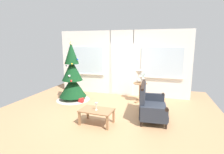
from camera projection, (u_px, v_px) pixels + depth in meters
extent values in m
plane|color=#AD7F56|center=(105.00, 113.00, 5.23)|extent=(6.76, 6.76, 0.00)
cube|color=white|center=(86.00, 62.00, 7.38)|extent=(2.15, 0.08, 2.55)
cube|color=white|center=(162.00, 64.00, 6.54)|extent=(2.15, 0.08, 2.55)
cube|color=white|center=(122.00, 37.00, 6.77)|extent=(0.94, 0.08, 0.50)
cube|color=silver|center=(121.00, 70.00, 6.97)|extent=(0.90, 0.05, 2.05)
cube|color=white|center=(121.00, 84.00, 7.06)|extent=(0.78, 0.02, 0.80)
cube|color=silver|center=(121.00, 60.00, 6.88)|extent=(0.78, 0.01, 1.10)
cube|color=silver|center=(86.00, 60.00, 7.32)|extent=(1.50, 0.01, 1.10)
cube|color=silver|center=(162.00, 63.00, 6.48)|extent=(1.50, 0.01, 1.10)
cube|color=silver|center=(86.00, 74.00, 7.41)|extent=(1.59, 0.06, 0.03)
cube|color=silver|center=(161.00, 78.00, 6.57)|extent=(1.59, 0.06, 0.03)
cylinder|color=#4C331E|center=(73.00, 97.00, 6.48)|extent=(0.10, 0.10, 0.23)
cone|color=beige|center=(73.00, 98.00, 6.49)|extent=(1.21, 1.21, 0.10)
cone|color=#0F3819|center=(73.00, 86.00, 6.41)|extent=(0.97, 0.97, 0.75)
cone|color=#0F3819|center=(72.00, 70.00, 6.30)|extent=(0.74, 0.74, 0.75)
cone|color=#0F3819|center=(71.00, 53.00, 6.19)|extent=(0.50, 0.50, 0.75)
cone|color=#E0BC4C|center=(71.00, 42.00, 6.12)|extent=(0.12, 0.12, 0.12)
sphere|color=red|center=(65.00, 63.00, 6.15)|extent=(0.05, 0.05, 0.05)
sphere|color=gold|center=(72.00, 64.00, 6.05)|extent=(0.07, 0.07, 0.07)
sphere|color=silver|center=(71.00, 52.00, 6.33)|extent=(0.07, 0.07, 0.07)
sphere|color=#264CB2|center=(77.00, 59.00, 6.15)|extent=(0.06, 0.06, 0.06)
sphere|color=red|center=(71.00, 81.00, 6.02)|extent=(0.07, 0.07, 0.07)
sphere|color=gold|center=(80.00, 80.00, 6.70)|extent=(0.06, 0.06, 0.06)
sphere|color=silver|center=(69.00, 76.00, 6.05)|extent=(0.08, 0.08, 0.08)
sphere|color=#264CB2|center=(66.00, 66.00, 6.38)|extent=(0.05, 0.05, 0.05)
cylinder|color=black|center=(166.00, 126.00, 4.26)|extent=(0.05, 0.05, 0.14)
cylinder|color=black|center=(163.00, 108.00, 5.46)|extent=(0.05, 0.05, 0.14)
cylinder|color=black|center=(141.00, 124.00, 4.38)|extent=(0.05, 0.05, 0.14)
cylinder|color=black|center=(143.00, 106.00, 5.59)|extent=(0.05, 0.05, 0.14)
cube|color=#282D38|center=(153.00, 110.00, 4.90)|extent=(0.80, 1.24, 0.14)
cube|color=#282D38|center=(143.00, 96.00, 4.89)|extent=(0.20, 1.20, 0.62)
cube|color=black|center=(143.00, 85.00, 4.83)|extent=(0.16, 1.18, 0.06)
cube|color=#282D38|center=(154.00, 115.00, 4.26)|extent=(0.67, 0.14, 0.38)
cylinder|color=black|center=(167.00, 110.00, 4.16)|extent=(0.10, 0.10, 0.09)
cube|color=#282D38|center=(153.00, 99.00, 5.49)|extent=(0.67, 0.14, 0.38)
cylinder|color=black|center=(163.00, 94.00, 5.40)|extent=(0.10, 0.10, 0.09)
cylinder|color=#8E6642|center=(140.00, 83.00, 6.18)|extent=(0.48, 0.48, 0.02)
cylinder|color=#8E6642|center=(140.00, 93.00, 6.25)|extent=(0.07, 0.07, 0.65)
cube|color=#8E6642|center=(144.00, 101.00, 6.26)|extent=(0.20, 0.05, 0.04)
cube|color=#8E6642|center=(138.00, 99.00, 6.46)|extent=(0.14, 0.20, 0.04)
cube|color=#8E6642|center=(137.00, 102.00, 6.19)|extent=(0.14, 0.20, 0.04)
sphere|color=silver|center=(139.00, 80.00, 6.22)|extent=(0.16, 0.16, 0.16)
cylinder|color=silver|center=(139.00, 77.00, 6.20)|extent=(0.02, 0.02, 0.06)
cone|color=silver|center=(139.00, 73.00, 6.17)|extent=(0.28, 0.28, 0.20)
cylinder|color=beige|center=(143.00, 81.00, 6.08)|extent=(0.09, 0.09, 0.16)
sphere|color=beige|center=(143.00, 79.00, 6.07)|extent=(0.10, 0.10, 0.10)
cylinder|color=#4C7042|center=(143.00, 76.00, 6.05)|extent=(0.07, 0.01, 0.17)
cylinder|color=#4C7042|center=(143.00, 76.00, 6.05)|extent=(0.01, 0.01, 0.18)
cylinder|color=#4C7042|center=(144.00, 76.00, 6.04)|extent=(0.07, 0.01, 0.17)
cube|color=#8E6642|center=(97.00, 110.00, 4.48)|extent=(0.88, 0.58, 0.03)
cube|color=#8E6642|center=(79.00, 118.00, 4.44)|extent=(0.05, 0.05, 0.35)
cube|color=#8E6642|center=(107.00, 123.00, 4.18)|extent=(0.05, 0.05, 0.35)
cube|color=#8E6642|center=(88.00, 112.00, 4.85)|extent=(0.05, 0.05, 0.35)
cube|color=#8E6642|center=(114.00, 116.00, 4.59)|extent=(0.05, 0.05, 0.35)
cylinder|color=silver|center=(96.00, 110.00, 4.45)|extent=(0.06, 0.06, 0.01)
cylinder|color=silver|center=(96.00, 108.00, 4.45)|extent=(0.01, 0.01, 0.10)
cone|color=silver|center=(96.00, 104.00, 4.43)|extent=(0.08, 0.08, 0.09)
cube|color=red|center=(81.00, 100.00, 6.16)|extent=(0.16, 0.14, 0.16)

